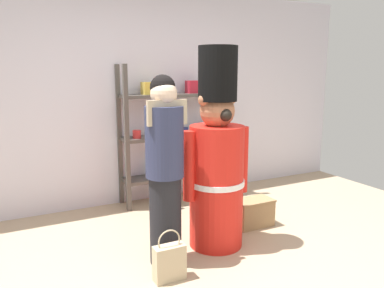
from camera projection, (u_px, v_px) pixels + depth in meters
name	position (u px, v px, depth m)	size (l,w,h in m)	color
ground_plane	(221.00, 283.00, 2.95)	(6.40, 6.40, 0.00)	tan
back_wall	(128.00, 97.00, 4.63)	(6.40, 0.12, 2.60)	silver
merchandise_shelf	(172.00, 132.00, 4.74)	(1.32, 0.35, 1.69)	#4C4742
teddy_bear_guard	(217.00, 164.00, 3.47)	(0.67, 0.51, 1.83)	red
person_shopper	(165.00, 167.00, 3.13)	(0.33, 0.32, 1.59)	black
shopping_bag	(169.00, 262.00, 2.97)	(0.25, 0.11, 0.42)	#C1AD89
display_crate	(253.00, 212.00, 4.03)	(0.41, 0.25, 0.29)	#9E7A51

